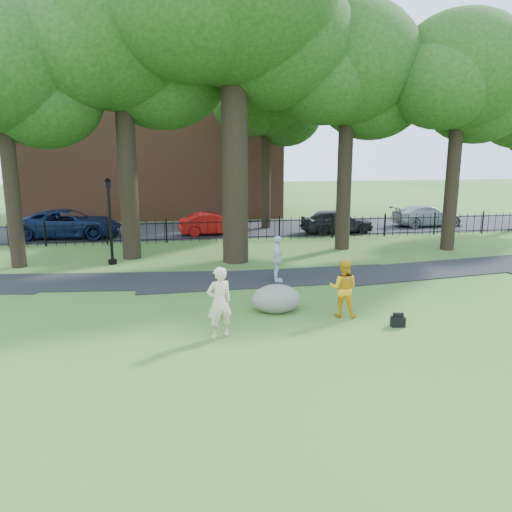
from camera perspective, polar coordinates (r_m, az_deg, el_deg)
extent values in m
plane|color=#2D5C20|center=(15.03, 0.99, -6.47)|extent=(120.00, 120.00, 0.00)
cube|color=black|center=(18.88, 1.85, -2.58)|extent=(36.07, 3.85, 0.03)
cube|color=black|center=(30.50, -4.43, 3.06)|extent=(80.00, 7.00, 0.02)
cube|color=black|center=(26.40, -3.70, 3.90)|extent=(44.00, 0.04, 0.04)
cube|color=black|center=(26.54, -3.67, 2.10)|extent=(44.00, 0.04, 0.04)
cube|color=brown|center=(38.05, -11.87, 13.71)|extent=(18.00, 8.00, 12.00)
cylinder|color=black|center=(21.17, -2.46, 13.36)|extent=(1.10, 1.10, 10.50)
ellipsoid|color=black|center=(22.95, 2.21, 23.46)|extent=(6.72, 6.72, 5.71)
ellipsoid|color=black|center=(20.82, -7.40, 26.24)|extent=(6.30, 6.30, 5.36)
cylinder|color=black|center=(22.46, -26.30, 8.50)|extent=(0.60, 0.60, 7.70)
ellipsoid|color=black|center=(22.92, -23.11, 16.28)|extent=(4.80, 4.80, 4.08)
cylinder|color=black|center=(22.59, -14.55, 11.14)|extent=(0.80, 0.80, 9.10)
ellipsoid|color=black|center=(23.04, -15.24, 23.17)|extent=(7.20, 7.20, 6.12)
ellipsoid|color=black|center=(23.63, -10.67, 19.89)|extent=(5.76, 5.76, 4.90)
ellipsoid|color=black|center=(22.37, -19.24, 21.25)|extent=(5.40, 5.40, 4.59)
cylinder|color=black|center=(24.39, 10.13, 10.56)|extent=(0.70, 0.70, 8.40)
ellipsoid|color=black|center=(24.68, 10.54, 20.91)|extent=(6.60, 6.60, 5.61)
ellipsoid|color=black|center=(25.81, 13.04, 17.73)|extent=(5.28, 5.28, 4.49)
ellipsoid|color=black|center=(23.55, 7.83, 19.66)|extent=(4.95, 4.95, 4.21)
cylinder|color=black|center=(25.61, 21.64, 9.58)|extent=(0.64, 0.64, 8.05)
ellipsoid|color=black|center=(25.83, 22.42, 19.03)|extent=(6.20, 6.20, 5.27)
ellipsoid|color=black|center=(27.09, 23.94, 16.09)|extent=(4.96, 4.96, 4.22)
ellipsoid|color=black|center=(24.60, 20.48, 17.94)|extent=(4.65, 4.65, 3.95)
imported|color=beige|center=(12.89, -4.22, -5.31)|extent=(0.79, 0.64, 1.88)
imported|color=orange|center=(14.67, 9.95, -3.66)|extent=(1.01, 0.92, 1.69)
imported|color=silver|center=(18.18, 2.46, -0.36)|extent=(0.60, 1.07, 1.72)
ellipsoid|color=slate|center=(15.05, 2.35, -4.71)|extent=(1.59, 1.27, 0.87)
cylinder|color=black|center=(21.77, -16.30, 3.24)|extent=(0.12, 0.12, 3.22)
cylinder|color=black|center=(22.04, -16.07, -0.63)|extent=(0.36, 0.36, 0.20)
cube|color=black|center=(21.59, -16.58, 7.85)|extent=(0.27, 0.27, 0.30)
cone|color=black|center=(21.57, -16.61, 8.38)|extent=(0.32, 0.32, 0.16)
cube|color=black|center=(14.39, 15.91, -7.22)|extent=(0.41, 0.29, 0.28)
cube|color=maroon|center=(15.94, 1.08, -4.86)|extent=(0.43, 0.33, 0.26)
imported|color=#9B0C0B|center=(28.47, -4.91, 3.70)|extent=(3.96, 1.67, 1.27)
imported|color=#0A1736|center=(29.28, -20.64, 3.46)|extent=(5.72, 2.96, 1.54)
imported|color=black|center=(29.32, 9.23, 3.97)|extent=(4.24, 1.94, 1.41)
imported|color=#93969B|center=(33.42, 18.92, 4.37)|extent=(4.58, 2.07, 1.30)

